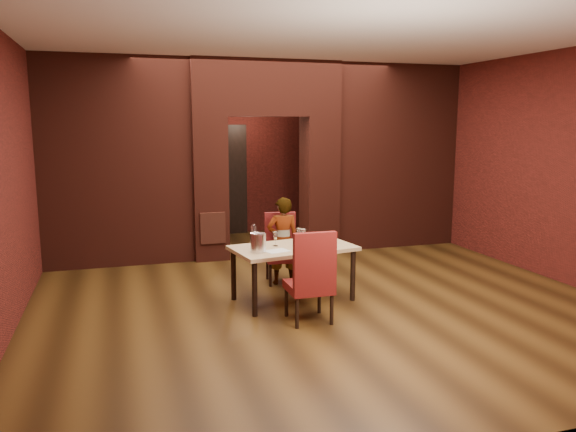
# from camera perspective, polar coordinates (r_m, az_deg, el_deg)

# --- Properties ---
(floor) EXTENTS (8.00, 8.00, 0.00)m
(floor) POSITION_cam_1_polar(r_m,az_deg,el_deg) (7.72, 1.63, -7.13)
(floor) COLOR #462D11
(floor) RESTS_ON ground
(ceiling) EXTENTS (7.00, 8.00, 0.04)m
(ceiling) POSITION_cam_1_polar(r_m,az_deg,el_deg) (7.46, 1.75, 17.14)
(ceiling) COLOR silver
(ceiling) RESTS_ON ground
(wall_back) EXTENTS (7.00, 0.04, 3.20)m
(wall_back) POSITION_cam_1_polar(r_m,az_deg,el_deg) (11.27, -4.91, 6.38)
(wall_back) COLOR maroon
(wall_back) RESTS_ON ground
(wall_front) EXTENTS (7.00, 0.04, 3.20)m
(wall_front) POSITION_cam_1_polar(r_m,az_deg,el_deg) (3.88, 21.10, -0.17)
(wall_front) COLOR maroon
(wall_front) RESTS_ON ground
(wall_left) EXTENTS (0.04, 8.00, 3.20)m
(wall_left) POSITION_cam_1_polar(r_m,az_deg,el_deg) (7.11, -26.14, 3.63)
(wall_left) COLOR maroon
(wall_left) RESTS_ON ground
(wall_right) EXTENTS (0.04, 8.00, 3.20)m
(wall_right) POSITION_cam_1_polar(r_m,az_deg,el_deg) (9.16, 22.97, 4.95)
(wall_right) COLOR maroon
(wall_right) RESTS_ON ground
(pillar_left) EXTENTS (0.55, 0.55, 2.30)m
(pillar_left) POSITION_cam_1_polar(r_m,az_deg,el_deg) (9.17, -8.02, 2.79)
(pillar_left) COLOR maroon
(pillar_left) RESTS_ON ground
(pillar_right) EXTENTS (0.55, 0.55, 2.30)m
(pillar_right) POSITION_cam_1_polar(r_m,az_deg,el_deg) (9.65, 3.20, 3.20)
(pillar_right) COLOR maroon
(pillar_right) RESTS_ON ground
(lintel) EXTENTS (2.45, 0.55, 0.90)m
(lintel) POSITION_cam_1_polar(r_m,az_deg,el_deg) (9.32, -2.34, 12.83)
(lintel) COLOR maroon
(lintel) RESTS_ON ground
(wing_wall_left) EXTENTS (2.28, 0.35, 3.20)m
(wing_wall_left) POSITION_cam_1_polar(r_m,az_deg,el_deg) (9.02, -17.02, 5.23)
(wing_wall_left) COLOR maroon
(wing_wall_left) RESTS_ON ground
(wing_wall_right) EXTENTS (2.28, 0.35, 3.20)m
(wing_wall_right) POSITION_cam_1_polar(r_m,az_deg,el_deg) (10.19, 10.73, 5.92)
(wing_wall_right) COLOR maroon
(wing_wall_right) RESTS_ON ground
(vent_panel) EXTENTS (0.40, 0.03, 0.50)m
(vent_panel) POSITION_cam_1_polar(r_m,az_deg,el_deg) (8.97, -7.63, -1.23)
(vent_panel) COLOR #9E442E
(vent_panel) RESTS_ON ground
(rear_door) EXTENTS (0.90, 0.08, 2.10)m
(rear_door) POSITION_cam_1_polar(r_m,az_deg,el_deg) (11.18, -6.82, 3.49)
(rear_door) COLOR black
(rear_door) RESTS_ON ground
(rear_door_frame) EXTENTS (1.02, 0.04, 2.22)m
(rear_door_frame) POSITION_cam_1_polar(r_m,az_deg,el_deg) (11.14, -6.78, 3.47)
(rear_door_frame) COLOR black
(rear_door_frame) RESTS_ON ground
(dining_table) EXTENTS (1.59, 1.05, 0.69)m
(dining_table) POSITION_cam_1_polar(r_m,az_deg,el_deg) (7.04, 0.52, -5.84)
(dining_table) COLOR tan
(dining_table) RESTS_ON ground
(chair_far) EXTENTS (0.50, 0.50, 0.96)m
(chair_far) POSITION_cam_1_polar(r_m,az_deg,el_deg) (7.78, -0.63, -3.33)
(chair_far) COLOR maroon
(chair_far) RESTS_ON ground
(chair_near) EXTENTS (0.48, 0.48, 1.05)m
(chair_near) POSITION_cam_1_polar(r_m,az_deg,el_deg) (6.28, 2.12, -6.04)
(chair_near) COLOR maroon
(chair_near) RESTS_ON ground
(person_seated) EXTENTS (0.47, 0.34, 1.21)m
(person_seated) POSITION_cam_1_polar(r_m,az_deg,el_deg) (7.69, -0.53, -2.53)
(person_seated) COLOR white
(person_seated) RESTS_ON ground
(wine_glass_a) EXTENTS (0.07, 0.07, 0.18)m
(wine_glass_a) POSITION_cam_1_polar(r_m,az_deg,el_deg) (6.95, -1.29, -2.34)
(wine_glass_a) COLOR white
(wine_glass_a) RESTS_ON dining_table
(wine_glass_b) EXTENTS (0.08, 0.08, 0.20)m
(wine_glass_b) POSITION_cam_1_polar(r_m,az_deg,el_deg) (7.06, 1.12, -2.07)
(wine_glass_b) COLOR white
(wine_glass_b) RESTS_ON dining_table
(wine_glass_c) EXTENTS (0.09, 0.09, 0.22)m
(wine_glass_c) POSITION_cam_1_polar(r_m,az_deg,el_deg) (6.90, 1.47, -2.25)
(wine_glass_c) COLOR white
(wine_glass_c) RESTS_ON dining_table
(tasting_sheet) EXTENTS (0.32, 0.27, 0.00)m
(tasting_sheet) POSITION_cam_1_polar(r_m,az_deg,el_deg) (6.70, -1.12, -3.57)
(tasting_sheet) COLOR silver
(tasting_sheet) RESTS_ON dining_table
(wine_bucket) EXTENTS (0.19, 0.19, 0.23)m
(wine_bucket) POSITION_cam_1_polar(r_m,az_deg,el_deg) (6.63, -3.05, -2.72)
(wine_bucket) COLOR silver
(wine_bucket) RESTS_ON dining_table
(water_bottle) EXTENTS (0.06, 0.06, 0.27)m
(water_bottle) POSITION_cam_1_polar(r_m,az_deg,el_deg) (6.98, -3.50, -1.92)
(water_bottle) COLOR white
(water_bottle) RESTS_ON dining_table
(potted_plant) EXTENTS (0.53, 0.53, 0.44)m
(potted_plant) POSITION_cam_1_polar(r_m,az_deg,el_deg) (8.18, 3.24, -4.57)
(potted_plant) COLOR #2A6623
(potted_plant) RESTS_ON ground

